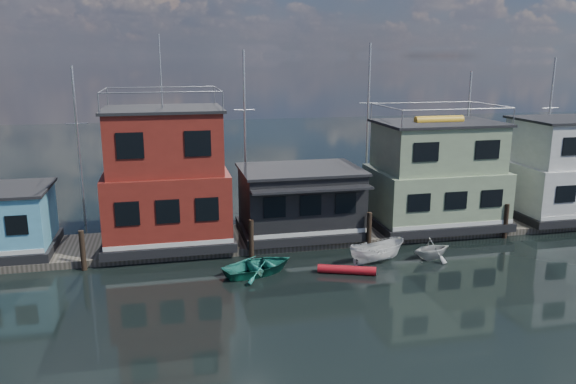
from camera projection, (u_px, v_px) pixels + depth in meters
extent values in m
plane|color=black|center=(378.00, 324.00, 23.86)|extent=(160.00, 160.00, 0.00)
cube|color=#595147|center=(308.00, 234.00, 35.20)|extent=(48.00, 5.00, 0.40)
cube|color=black|center=(169.00, 237.00, 33.30)|extent=(7.40, 5.90, 0.50)
cube|color=maroon|center=(167.00, 202.00, 32.80)|extent=(7.00, 5.50, 3.74)
cube|color=maroon|center=(164.00, 141.00, 31.95)|extent=(6.30, 4.95, 3.46)
cube|color=black|center=(163.00, 109.00, 31.53)|extent=(6.65, 5.23, 0.16)
cylinder|color=silver|center=(161.00, 71.00, 31.04)|extent=(0.08, 0.08, 4.00)
cube|color=black|center=(300.00, 228.00, 34.99)|extent=(7.40, 5.40, 0.50)
cube|color=black|center=(300.00, 198.00, 34.53)|extent=(7.00, 5.00, 3.40)
cube|color=black|center=(300.00, 169.00, 34.11)|extent=(7.30, 5.30, 0.16)
cube|color=black|center=(312.00, 189.00, 31.59)|extent=(7.00, 1.20, 0.12)
cube|color=black|center=(433.00, 219.00, 36.88)|extent=(8.40, 5.90, 0.50)
cube|color=gray|center=(434.00, 192.00, 36.45)|extent=(8.00, 5.50, 3.12)
cube|color=gray|center=(437.00, 147.00, 35.74)|extent=(7.20, 4.95, 2.88)
cube|color=black|center=(439.00, 123.00, 35.38)|extent=(7.60, 5.23, 0.16)
cylinder|color=yellow|center=(439.00, 120.00, 35.34)|extent=(3.20, 0.56, 0.56)
cube|color=black|center=(565.00, 210.00, 38.98)|extent=(8.40, 5.90, 0.50)
cube|color=silver|center=(568.00, 185.00, 38.55)|extent=(8.00, 5.50, 3.12)
cube|color=silver|center=(574.00, 142.00, 37.85)|extent=(7.20, 4.95, 2.88)
cube|color=black|center=(576.00, 119.00, 37.49)|extent=(7.60, 5.23, 0.16)
cylinder|color=#2D2116|center=(83.00, 250.00, 29.59)|extent=(0.28, 0.28, 2.20)
cylinder|color=#2D2116|center=(251.00, 239.00, 31.49)|extent=(0.28, 0.28, 2.20)
cylinder|color=#2D2116|center=(369.00, 231.00, 32.96)|extent=(0.28, 0.28, 2.20)
cylinder|color=#2D2116|center=(506.00, 221.00, 34.85)|extent=(0.28, 0.28, 2.20)
cylinder|color=silver|center=(79.00, 148.00, 36.75)|extent=(0.16, 0.16, 10.50)
cylinder|color=silver|center=(77.00, 124.00, 36.38)|extent=(1.40, 0.06, 0.06)
cylinder|color=silver|center=(245.00, 135.00, 38.95)|extent=(0.16, 0.16, 11.50)
cylinder|color=silver|center=(245.00, 110.00, 38.54)|extent=(1.40, 0.06, 0.06)
cylinder|color=silver|center=(368.00, 128.00, 40.78)|extent=(0.16, 0.16, 12.00)
cylinder|color=silver|center=(368.00, 103.00, 40.36)|extent=(1.40, 0.06, 0.06)
cylinder|color=silver|center=(466.00, 138.00, 42.70)|extent=(0.16, 0.16, 10.00)
cylinder|color=silver|center=(468.00, 118.00, 42.35)|extent=(1.40, 0.06, 0.06)
cylinder|color=silver|center=(548.00, 129.00, 44.06)|extent=(0.16, 0.16, 11.00)
cylinder|color=silver|center=(550.00, 108.00, 43.67)|extent=(1.40, 0.06, 0.06)
imported|color=beige|center=(432.00, 248.00, 31.33)|extent=(2.74, 2.49, 1.25)
imported|color=white|center=(377.00, 252.00, 30.78)|extent=(3.44, 1.71, 1.27)
imported|color=#217C6A|center=(259.00, 266.00, 29.35)|extent=(4.58, 3.91, 0.80)
cylinder|color=red|center=(347.00, 270.00, 29.29)|extent=(2.99, 1.50, 0.45)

